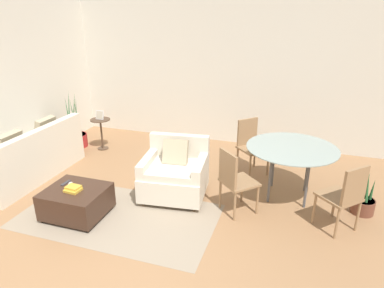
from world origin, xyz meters
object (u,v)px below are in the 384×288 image
book_stack (73,189)px  tv_remote_secondary (66,183)px  dining_table (292,152)px  side_table (101,128)px  potted_plant (76,136)px  dining_chair_near_left (234,178)px  ottoman (77,201)px  tv_remote_primary (70,185)px  armchair (175,174)px  couch (29,160)px  dining_chair_near_right (345,194)px  dining_chair_far_left (250,142)px  picture_frame (100,115)px  potted_plant_small (363,203)px

book_stack → tv_remote_secondary: size_ratio=1.22×
dining_table → side_table: bearing=167.8°
potted_plant → dining_table: size_ratio=0.88×
side_table → dining_chair_near_left: size_ratio=0.68×
ottoman → tv_remote_primary: (-0.14, 0.08, 0.18)m
armchair → dining_table: bearing=16.5°
couch → tv_remote_primary: 1.43m
couch → potted_plant: (-0.11, 1.39, -0.09)m
dining_table → dining_chair_near_right: (0.67, -0.67, -0.18)m
tv_remote_primary → dining_chair_far_left: size_ratio=0.16×
book_stack → tv_remote_primary: bearing=141.2°
potted_plant → picture_frame: bearing=4.2°
ottoman → dining_chair_near_right: 3.39m
couch → dining_chair_near_left: (3.37, -0.02, 0.22)m
book_stack → potted_plant_small: (3.62, 1.28, -0.27)m
couch → ottoman: size_ratio=2.51×
dining_chair_near_right → ottoman: bearing=-167.9°
armchair → tv_remote_secondary: (-1.27, -0.80, 0.05)m
side_table → dining_chair_near_right: dining_chair_near_right is taller
dining_chair_near_left → couch: bearing=179.6°
couch → picture_frame: (0.46, 1.43, 0.39)m
tv_remote_primary → picture_frame: size_ratio=0.84×
dining_chair_near_left → potted_plant: bearing=158.0°
picture_frame → dining_table: picture_frame is taller
dining_table → dining_chair_near_right: 0.97m
book_stack → dining_chair_near_left: 2.09m
couch → dining_chair_near_right: (4.72, -0.02, 0.22)m
couch → side_table: bearing=72.0°
tv_remote_primary → dining_chair_near_right: 3.50m
ottoman → tv_remote_primary: bearing=150.8°
book_stack → picture_frame: (-0.95, 2.19, 0.28)m
ottoman → potted_plant: size_ratio=0.69×
dining_table → potted_plant: bearing=170.0°
dining_chair_near_left → dining_chair_near_right: bearing=0.0°
tv_remote_secondary → couch: bearing=152.5°
tv_remote_secondary → dining_chair_near_right: (3.53, 0.60, 0.13)m
armchair → dining_table: (1.58, 0.47, 0.36)m
couch → dining_table: couch is taller
ottoman → tv_remote_secondary: bearing=153.9°
book_stack → side_table: 2.39m
tv_remote_secondary → potted_plant_small: size_ratio=0.26×
side_table → tv_remote_primary: bearing=-68.7°
tv_remote_secondary → dining_chair_far_left: 2.92m
ottoman → potted_plant_small: bearing=18.9°
ottoman → dining_chair_far_left: 2.85m
side_table → dining_chair_near_left: 3.25m
couch → armchair: couch is taller
dining_chair_near_right → tv_remote_primary: bearing=-169.6°
couch → side_table: (0.46, 1.43, 0.12)m
side_table → dining_chair_near_right: 4.50m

